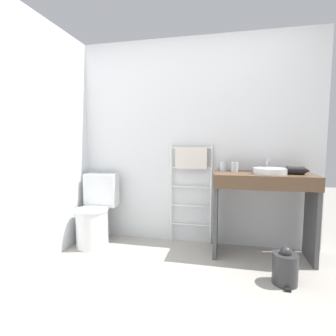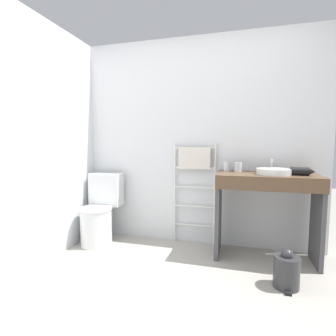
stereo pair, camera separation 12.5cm
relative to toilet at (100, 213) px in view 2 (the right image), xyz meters
name	(u,v)px [view 2 (the right image)]	position (x,y,z in m)	size (l,w,h in m)	color
ground_plane	(154,324)	(1.07, -1.18, -0.35)	(12.00, 12.00, 0.00)	#A8A399
wall_back	(195,142)	(1.07, 0.37, 0.84)	(2.88, 0.12, 2.39)	silver
wall_side	(49,142)	(-0.31, -0.43, 0.84)	(0.12, 2.21, 2.39)	silver
toilet	(100,213)	(0.00, 0.00, 0.00)	(0.39, 0.53, 0.82)	white
towel_radiator	(194,172)	(1.09, 0.26, 0.50)	(0.50, 0.06, 1.17)	white
vanity_counter	(266,202)	(1.86, 0.04, 0.24)	(0.98, 0.48, 0.88)	brown
sink_basin	(274,171)	(1.91, 0.02, 0.56)	(0.33, 0.33, 0.06)	white
faucet	(272,164)	(1.91, 0.20, 0.62)	(0.02, 0.10, 0.14)	silver
cup_near_wall	(227,167)	(1.46, 0.21, 0.57)	(0.07, 0.07, 0.10)	silver
cup_near_edge	(238,167)	(1.57, 0.16, 0.58)	(0.08, 0.08, 0.10)	silver
hair_dryer	(301,171)	(2.16, 0.03, 0.56)	(0.21, 0.19, 0.08)	black
trash_bin	(286,271)	(1.99, -0.47, -0.21)	(0.21, 0.24, 0.33)	#333335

